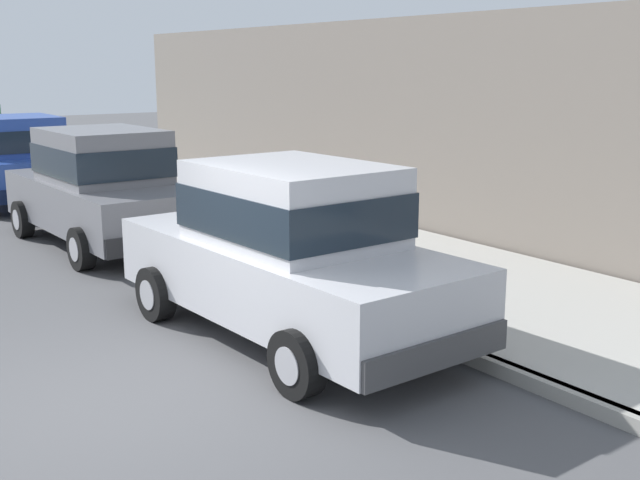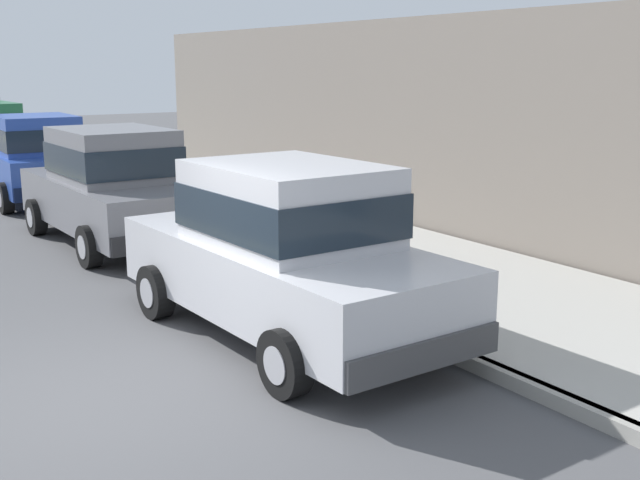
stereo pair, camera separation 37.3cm
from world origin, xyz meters
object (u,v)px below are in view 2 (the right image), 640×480
(car_silver_sedan, at_px, (286,249))
(car_blue_hatchback, at_px, (35,157))
(fire_hydrant, at_px, (205,209))
(car_grey_sedan, at_px, (113,185))
(dog_tan, at_px, (360,244))

(car_silver_sedan, bearing_deg, car_blue_hatchback, 90.37)
(fire_hydrant, bearing_deg, car_grey_sedan, 168.16)
(dog_tan, distance_m, fire_hydrant, 3.59)
(dog_tan, bearing_deg, car_silver_sedan, -142.66)
(car_silver_sedan, bearing_deg, dog_tan, 37.34)
(fire_hydrant, bearing_deg, dog_tan, -77.82)
(car_grey_sedan, height_order, car_blue_hatchback, car_grey_sedan)
(car_silver_sedan, xyz_separation_m, fire_hydrant, (1.49, 5.23, -0.51))
(fire_hydrant, bearing_deg, car_blue_hatchback, 106.81)
(car_blue_hatchback, bearing_deg, dog_tan, -75.04)
(car_blue_hatchback, xyz_separation_m, dog_tan, (2.31, -8.65, -0.55))
(car_grey_sedan, bearing_deg, car_blue_hatchback, 90.64)
(car_grey_sedan, distance_m, car_blue_hatchback, 4.83)
(car_grey_sedan, xyz_separation_m, fire_hydrant, (1.50, -0.31, -0.51))
(car_silver_sedan, distance_m, fire_hydrant, 5.46)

